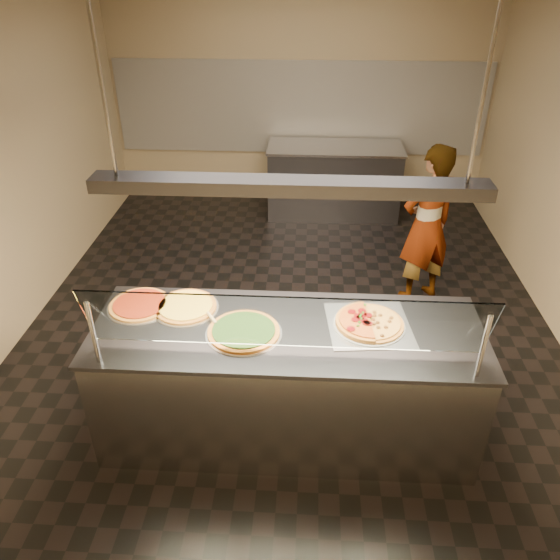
# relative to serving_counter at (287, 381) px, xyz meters

# --- Properties ---
(ground) EXTENTS (5.00, 6.00, 0.02)m
(ground) POSITION_rel_serving_counter_xyz_m (-0.04, 1.43, -0.48)
(ground) COLOR black
(ground) RESTS_ON ground
(wall_back) EXTENTS (5.00, 0.02, 3.00)m
(wall_back) POSITION_rel_serving_counter_xyz_m (-0.04, 4.44, 1.03)
(wall_back) COLOR #968260
(wall_back) RESTS_ON ground
(wall_front) EXTENTS (5.00, 0.02, 3.00)m
(wall_front) POSITION_rel_serving_counter_xyz_m (-0.04, -1.58, 1.03)
(wall_front) COLOR #968260
(wall_front) RESTS_ON ground
(wall_left) EXTENTS (0.02, 6.00, 3.00)m
(wall_left) POSITION_rel_serving_counter_xyz_m (-2.55, 1.43, 1.03)
(wall_left) COLOR #968260
(wall_left) RESTS_ON ground
(tile_band) EXTENTS (4.90, 0.02, 1.20)m
(tile_band) POSITION_rel_serving_counter_xyz_m (-0.04, 4.41, 0.83)
(tile_band) COLOR silver
(tile_band) RESTS_ON wall_back
(serving_counter) EXTENTS (2.64, 0.94, 0.93)m
(serving_counter) POSITION_rel_serving_counter_xyz_m (0.00, 0.00, 0.00)
(serving_counter) COLOR #B7B7BC
(serving_counter) RESTS_ON ground
(sneeze_guard) EXTENTS (2.40, 0.18, 0.54)m
(sneeze_guard) POSITION_rel_serving_counter_xyz_m (-0.00, -0.34, 0.76)
(sneeze_guard) COLOR #B7B7BC
(sneeze_guard) RESTS_ON serving_counter
(perforated_tray) EXTENTS (0.60, 0.60, 0.01)m
(perforated_tray) POSITION_rel_serving_counter_xyz_m (0.55, 0.08, 0.47)
(perforated_tray) COLOR silver
(perforated_tray) RESTS_ON serving_counter
(half_pizza_pepperoni) EXTENTS (0.27, 0.48, 0.05)m
(half_pizza_pepperoni) POSITION_rel_serving_counter_xyz_m (0.44, 0.08, 0.50)
(half_pizza_pepperoni) COLOR #96581E
(half_pizza_pepperoni) RESTS_ON perforated_tray
(half_pizza_sausage) EXTENTS (0.27, 0.48, 0.04)m
(half_pizza_sausage) POSITION_rel_serving_counter_xyz_m (0.66, 0.08, 0.49)
(half_pizza_sausage) COLOR #96581E
(half_pizza_sausage) RESTS_ON perforated_tray
(pizza_spinach) EXTENTS (0.51, 0.51, 0.03)m
(pizza_spinach) POSITION_rel_serving_counter_xyz_m (-0.29, -0.06, 0.48)
(pizza_spinach) COLOR silver
(pizza_spinach) RESTS_ON serving_counter
(pizza_cheese) EXTENTS (0.47, 0.47, 0.03)m
(pizza_cheese) POSITION_rel_serving_counter_xyz_m (-0.73, 0.21, 0.48)
(pizza_cheese) COLOR silver
(pizza_cheese) RESTS_ON serving_counter
(pizza_tomato) EXTENTS (0.46, 0.46, 0.03)m
(pizza_tomato) POSITION_rel_serving_counter_xyz_m (-1.07, 0.22, 0.48)
(pizza_tomato) COLOR silver
(pizza_tomato) RESTS_ON serving_counter
(pizza_spatula) EXTENTS (0.27, 0.19, 0.02)m
(pizza_spatula) POSITION_rel_serving_counter_xyz_m (-0.46, 0.05, 0.49)
(pizza_spatula) COLOR #B7B7BC
(pizza_spatula) RESTS_ON pizza_spinach
(prep_table) EXTENTS (1.75, 0.74, 0.93)m
(prep_table) POSITION_rel_serving_counter_xyz_m (0.44, 3.98, 0.00)
(prep_table) COLOR #3E3E43
(prep_table) RESTS_ON ground
(worker) EXTENTS (0.71, 0.62, 1.62)m
(worker) POSITION_rel_serving_counter_xyz_m (1.27, 1.91, 0.35)
(worker) COLOR #38343D
(worker) RESTS_ON ground
(heat_lamp_housing) EXTENTS (2.30, 0.18, 0.08)m
(heat_lamp_housing) POSITION_rel_serving_counter_xyz_m (0.00, 0.00, 1.48)
(heat_lamp_housing) COLOR #3E3E43
(heat_lamp_housing) RESTS_ON ceiling
(lamp_rod_left) EXTENTS (0.02, 0.02, 1.01)m
(lamp_rod_left) POSITION_rel_serving_counter_xyz_m (-1.00, 0.00, 2.03)
(lamp_rod_left) COLOR #B7B7BC
(lamp_rod_left) RESTS_ON ceiling
(lamp_rod_right) EXTENTS (0.02, 0.02, 1.01)m
(lamp_rod_right) POSITION_rel_serving_counter_xyz_m (1.00, 0.00, 2.03)
(lamp_rod_right) COLOR #B7B7BC
(lamp_rod_right) RESTS_ON ceiling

